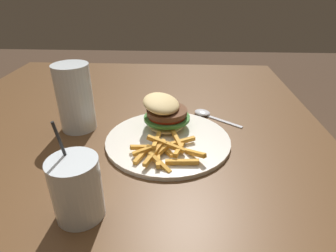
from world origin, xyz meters
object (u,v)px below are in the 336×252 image
at_px(meal_plate_near, 166,127).
at_px(beer_glass, 75,99).
at_px(juice_glass, 78,191).
at_px(spoon, 205,114).

xyz_separation_m(meal_plate_near, beer_glass, (0.04, 0.23, 0.06)).
height_order(meal_plate_near, beer_glass, beer_glass).
distance_m(meal_plate_near, beer_glass, 0.24).
bearing_deg(beer_glass, meal_plate_near, -99.01).
relative_size(juice_glass, spoon, 1.26).
xyz_separation_m(beer_glass, spoon, (0.09, -0.34, -0.08)).
xyz_separation_m(juice_glass, spoon, (0.39, -0.23, -0.04)).
bearing_deg(meal_plate_near, juice_glass, 154.12).
distance_m(beer_glass, juice_glass, 0.32).
xyz_separation_m(meal_plate_near, juice_glass, (-0.26, 0.13, 0.02)).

